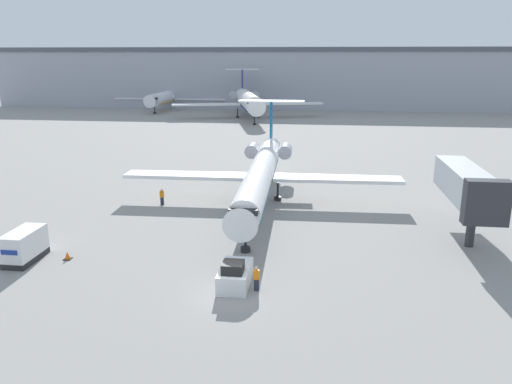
{
  "coord_description": "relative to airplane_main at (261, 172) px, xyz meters",
  "views": [
    {
      "loc": [
        5.3,
        -29.14,
        14.94
      ],
      "look_at": [
        0.0,
        13.13,
        3.24
      ],
      "focal_mm": 35.0,
      "sensor_mm": 36.0,
      "label": 1
    }
  ],
  "objects": [
    {
      "name": "ground_plane",
      "position": [
        0.43,
        -20.91,
        -3.25
      ],
      "size": [
        600.0,
        600.0,
        0.0
      ],
      "primitive_type": "plane",
      "color": "gray"
    },
    {
      "name": "terminal_building",
      "position": [
        0.43,
        99.09,
        5.34
      ],
      "size": [
        180.0,
        16.8,
        17.13
      ],
      "color": "#9EA3AD",
      "rests_on": "ground"
    },
    {
      "name": "airplane_main",
      "position": [
        0.0,
        0.0,
        0.0
      ],
      "size": [
        29.05,
        32.64,
        9.33
      ],
      "color": "white",
      "rests_on": "ground"
    },
    {
      "name": "pushback_tug",
      "position": [
        0.52,
        -19.72,
        -2.51
      ],
      "size": [
        1.97,
        3.88,
        1.98
      ],
      "color": "silver",
      "rests_on": "ground"
    },
    {
      "name": "luggage_cart",
      "position": [
        -15.79,
        -17.63,
        -2.07
      ],
      "size": [
        1.79,
        3.78,
        2.38
      ],
      "color": "#232326",
      "rests_on": "ground"
    },
    {
      "name": "worker_near_tug",
      "position": [
        2.04,
        -20.37,
        -2.37
      ],
      "size": [
        0.4,
        0.24,
        1.69
      ],
      "color": "#232838",
      "rests_on": "ground"
    },
    {
      "name": "worker_by_wing",
      "position": [
        -10.04,
        -2.25,
        -2.37
      ],
      "size": [
        0.4,
        0.24,
        1.7
      ],
      "color": "#232838",
      "rests_on": "ground"
    },
    {
      "name": "traffic_cone_left",
      "position": [
        -12.83,
        -16.97,
        -2.96
      ],
      "size": [
        0.58,
        0.58,
        0.62
      ],
      "color": "black",
      "rests_on": "ground"
    },
    {
      "name": "airplane_parked_far_left",
      "position": [
        -11.49,
        72.13,
        1.0
      ],
      "size": [
        36.73,
        33.62,
        11.38
      ],
      "color": "white",
      "rests_on": "ground"
    },
    {
      "name": "airplane_parked_far_right",
      "position": [
        -37.14,
        91.96,
        0.26
      ],
      "size": [
        32.71,
        33.55,
        10.27
      ],
      "color": "white",
      "rests_on": "ground"
    },
    {
      "name": "jet_bridge",
      "position": [
        18.17,
        -8.1,
        1.19
      ],
      "size": [
        3.2,
        11.93,
        6.19
      ],
      "color": "#2D2D33",
      "rests_on": "ground"
    }
  ]
}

